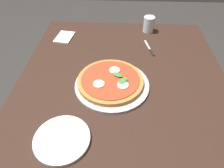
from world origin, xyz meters
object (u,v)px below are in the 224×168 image
object	(u,v)px
knife	(150,50)
glass_cup	(149,24)
dining_table	(122,103)
serving_tray	(112,85)
napkin	(64,37)
pizza	(110,80)
plate_white	(62,139)

from	to	relation	value
knife	glass_cup	distance (m)	0.21
dining_table	knife	world-z (taller)	knife
serving_tray	napkin	bearing A→B (deg)	37.17
dining_table	pizza	bearing A→B (deg)	81.68
pizza	knife	bearing A→B (deg)	-35.67
serving_tray	dining_table	bearing A→B (deg)	-89.30
napkin	glass_cup	xyz separation A→B (m)	(0.10, -0.50, 0.04)
dining_table	glass_cup	world-z (taller)	glass_cup
pizza	plate_white	size ratio (longest dim) A/B	1.49
napkin	plate_white	bearing A→B (deg)	-168.14
serving_tray	knife	world-z (taller)	serving_tray
knife	napkin	bearing A→B (deg)	77.83
knife	glass_cup	bearing A→B (deg)	-0.84
napkin	knife	size ratio (longest dim) A/B	0.85
plate_white	glass_cup	distance (m)	0.86
dining_table	knife	distance (m)	0.34
serving_tray	napkin	xyz separation A→B (m)	(0.40, 0.30, -0.00)
serving_tray	glass_cup	distance (m)	0.54
plate_white	knife	world-z (taller)	plate_white
dining_table	napkin	distance (m)	0.54
pizza	glass_cup	distance (m)	0.53
serving_tray	plate_white	xyz separation A→B (m)	(-0.28, 0.16, 0.00)
napkin	serving_tray	bearing A→B (deg)	-142.83
napkin	glass_cup	world-z (taller)	glass_cup
dining_table	napkin	xyz separation A→B (m)	(0.40, 0.35, 0.12)
napkin	knife	distance (m)	0.51
glass_cup	napkin	bearing A→B (deg)	101.58
serving_tray	knife	distance (m)	0.35
plate_white	napkin	bearing A→B (deg)	11.86
knife	serving_tray	bearing A→B (deg)	146.08
napkin	glass_cup	distance (m)	0.51
napkin	knife	xyz separation A→B (m)	(-0.11, -0.49, -0.00)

